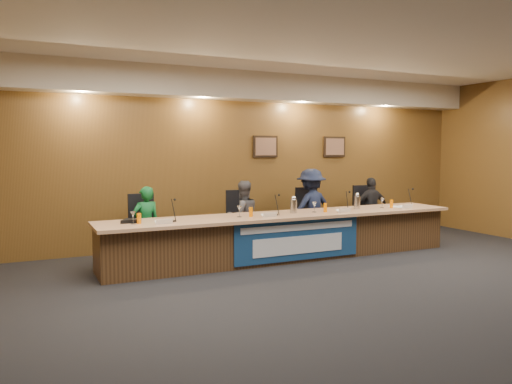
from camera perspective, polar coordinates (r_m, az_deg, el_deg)
floor at (r=6.38m, az=14.07°, el=-11.58°), size 10.00×10.00×0.00m
ceiling at (r=6.28m, az=14.70°, el=17.66°), size 10.00×8.00×0.04m
wall_back at (r=9.55m, az=-1.16°, el=3.72°), size 10.00×0.04×3.20m
soffit at (r=9.39m, az=-0.54°, el=11.96°), size 10.00×0.50×0.50m
dais_body at (r=8.24m, az=3.44°, el=-5.21°), size 6.00×0.80×0.70m
dais_top at (r=8.14m, az=3.62°, el=-2.66°), size 6.10×0.95×0.05m
banner at (r=7.88m, az=4.90°, el=-5.46°), size 2.20×0.02×0.65m
banner_text_upper at (r=7.84m, az=4.95°, el=-4.04°), size 2.00×0.01×0.10m
banner_text_lower at (r=7.89m, az=4.94°, el=-6.05°), size 1.60×0.01×0.28m
wall_photo_left at (r=9.69m, az=1.07°, el=5.22°), size 0.52×0.04×0.42m
wall_photo_right at (r=10.50m, az=8.94°, el=5.13°), size 0.52×0.04×0.42m
panelist_a at (r=8.11m, az=-12.46°, el=-3.64°), size 0.47×0.34×1.21m
panelist_b at (r=8.63m, az=-1.53°, el=-2.87°), size 0.63×0.50×1.26m
panelist_c at (r=9.26m, az=6.31°, el=-1.80°), size 0.99×0.65×1.44m
panelist_d at (r=10.07m, az=13.06°, el=-1.91°), size 0.77×0.42×1.25m
office_chair_a at (r=8.23m, az=-12.60°, el=-4.42°), size 0.49×0.49×0.08m
office_chair_b at (r=8.75m, az=-1.79°, el=-3.76°), size 0.56×0.56×0.08m
office_chair_c at (r=9.38m, az=5.97°, el=-3.19°), size 0.62×0.62×0.08m
office_chair_d at (r=10.16m, az=12.70°, el=-2.66°), size 0.49×0.49×0.08m
nameplate_a at (r=7.10m, az=-10.42°, el=-3.28°), size 0.24×0.08×0.10m
microphone_a at (r=7.33m, az=-9.45°, el=-3.29°), size 0.07×0.07×0.02m
juice_glass_a at (r=7.21m, az=-13.23°, el=-2.96°), size 0.06×0.06×0.15m
water_glass_a at (r=7.20m, az=-13.87°, el=-2.86°), size 0.08×0.08×0.18m
nameplate_b at (r=7.72m, az=1.62°, el=-2.55°), size 0.24×0.08×0.10m
microphone_b at (r=7.94m, az=2.28°, el=-2.59°), size 0.07×0.07×0.02m
juice_glass_b at (r=7.74m, az=-0.59°, el=-2.30°), size 0.06×0.06×0.15m
water_glass_b at (r=7.70m, az=-1.91°, el=-2.23°), size 0.08×0.08×0.18m
nameplate_c at (r=8.41m, az=10.09°, el=-2.01°), size 0.24×0.08×0.10m
microphone_c at (r=8.66m, az=10.21°, el=-2.05°), size 0.07×0.07×0.02m
juice_glass_c at (r=8.40m, az=7.93°, el=-1.78°), size 0.06×0.06×0.15m
water_glass_c at (r=8.33m, az=6.69°, el=-1.72°), size 0.08×0.08×0.18m
nameplate_d at (r=9.24m, az=16.91°, el=-1.53°), size 0.24×0.08×0.10m
microphone_d at (r=9.54m, az=17.02°, el=-1.55°), size 0.07×0.07×0.02m
juice_glass_d at (r=9.24m, az=15.22°, el=-1.30°), size 0.06×0.06×0.15m
water_glass_d at (r=9.19m, az=14.22°, el=-1.22°), size 0.08×0.08×0.18m
carafe_mid at (r=8.21m, az=4.31°, el=-1.65°), size 0.11×0.11×0.22m
carafe_right at (r=8.91m, az=11.48°, el=-1.19°), size 0.11×0.11×0.23m
speakerphone at (r=7.35m, az=-14.29°, el=-3.23°), size 0.32×0.32×0.05m
paper_stack at (r=9.42m, az=15.91°, el=-1.64°), size 0.26×0.33×0.01m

